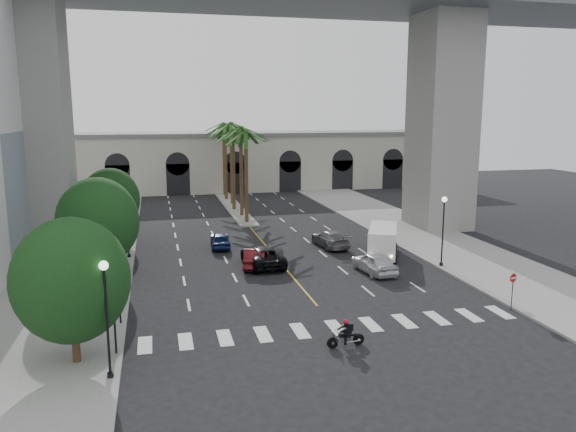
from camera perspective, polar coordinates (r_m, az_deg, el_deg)
The scene contains 30 objects.
ground at distance 32.27m, azimuth 4.03°, elevation -10.27°, with size 140.00×140.00×0.00m, color black.
sidewalk_left at distance 45.57m, azimuth -20.42°, elevation -4.60°, with size 8.00×100.00×0.15m, color gray.
sidewalk_right at distance 51.26m, azimuth 15.09°, elevation -2.66°, with size 8.00×100.00×0.15m, color gray.
median at distance 68.32m, azimuth -5.56°, elevation 0.91°, with size 2.00×24.00×0.20m, color gray.
pier_building at distance 84.56m, azimuth -7.22°, elevation 5.57°, with size 71.00×10.50×8.50m.
bridge at distance 52.77m, azimuth 0.50°, elevation 18.22°, with size 75.00×13.00×26.00m.
palm_a at distance 57.53m, azimuth -4.32°, elevation 8.15°, with size 3.20×3.20×10.30m.
palm_b at distance 61.49m, azimuth -4.83°, elevation 8.55°, with size 3.20×3.20×10.60m.
palm_c at distance 65.42m, azimuth -5.62°, elevation 8.25°, with size 3.20×3.20×10.10m.
palm_d at distance 69.40m, azimuth -5.81°, elevation 8.98°, with size 3.20×3.20×10.90m.
palm_e at distance 73.35m, azimuth -6.42°, elevation 8.69°, with size 3.20×3.20×10.40m.
palm_f at distance 77.34m, azimuth -6.58°, elevation 8.99°, with size 3.20×3.20×10.70m.
street_tree_near at distance 27.07m, azimuth -21.15°, elevation -6.12°, with size 5.20×5.20×6.89m.
street_tree_mid at distance 39.60m, azimuth -18.76°, elevation -0.57°, with size 5.44×5.44×7.21m.
street_tree_far at distance 51.45m, azimuth -17.58°, elevation 1.60°, with size 5.04×5.04×6.68m.
lamp_post_left_near at distance 25.23m, azimuth -17.97°, elevation -9.03°, with size 0.40×0.40×5.35m.
lamp_post_left_far at distance 45.55m, azimuth -16.03°, elevation -0.29°, with size 0.40×0.40×5.35m.
lamp_post_right at distance 42.91m, azimuth 15.49°, elevation -0.91°, with size 0.40×0.40×5.35m.
traffic_signal_near at distance 27.81m, azimuth -17.30°, elevation -8.71°, with size 0.25×0.18×3.65m.
traffic_signal_far at distance 31.61m, azimuth -16.85°, elevation -6.36°, with size 0.25×0.18×3.65m.
motorcycle_rider at distance 28.44m, azimuth 6.00°, elevation -11.86°, with size 1.98×0.53×1.42m.
car_a at distance 40.98m, azimuth 8.77°, elevation -4.71°, with size 1.81×4.49×1.53m, color silver.
car_b at distance 42.16m, azimuth -3.39°, elevation -4.23°, with size 1.53×4.38×1.44m, color #511013.
car_c at distance 42.40m, azimuth -2.60°, elevation -4.07°, with size 2.56×5.55×1.54m, color black.
car_d at distance 48.35m, azimuth 4.35°, elevation -2.32°, with size 2.02×4.98×1.45m, color slate.
car_e at distance 48.20m, azimuth -6.88°, elevation -2.47°, with size 1.60×3.96×1.35m, color #101F4E.
cargo_van at distance 45.45m, azimuth 9.60°, elevation -2.46°, with size 4.28×6.04×2.42m.
pedestrian_a at distance 34.88m, azimuth -19.54°, elevation -7.40°, with size 0.67×0.44×1.85m, color black.
pedestrian_b at distance 33.68m, azimuth -21.44°, elevation -8.11°, with size 0.93×0.72×1.91m, color black.
do_not_enter_sign at distance 35.34m, azimuth 21.88°, elevation -6.39°, with size 0.53×0.18×2.24m.
Camera 1 is at (-9.18, -28.75, 11.44)m, focal length 35.00 mm.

